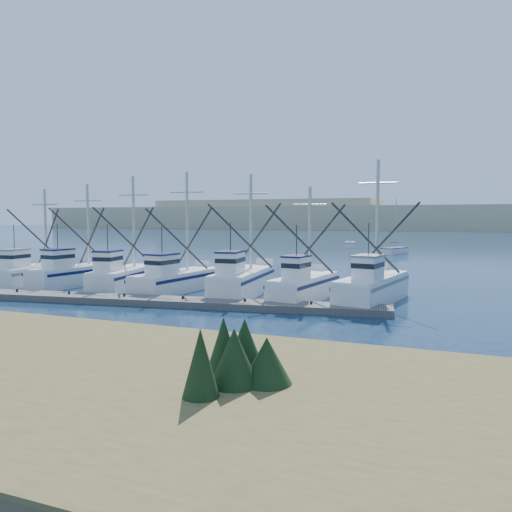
# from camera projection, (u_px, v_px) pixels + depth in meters

# --- Properties ---
(ground) EXTENTS (500.00, 500.00, 0.00)m
(ground) POSITION_uv_depth(u_px,v_px,m) (212.00, 339.00, 22.49)
(ground) COLOR #0D223D
(ground) RESTS_ON ground
(floating_dock) EXTENTS (31.31, 6.23, 0.42)m
(floating_dock) POSITION_uv_depth(u_px,v_px,m) (139.00, 300.00, 31.68)
(floating_dock) COLOR #645E59
(floating_dock) RESTS_ON ground
(dune_ridge) EXTENTS (360.00, 60.00, 10.00)m
(dune_ridge) POSITION_uv_depth(u_px,v_px,m) (426.00, 218.00, 217.14)
(dune_ridge) COLOR tan
(dune_ridge) RESTS_ON ground
(trawler_fleet) EXTENTS (31.11, 8.73, 9.22)m
(trawler_fleet) POSITION_uv_depth(u_px,v_px,m) (182.00, 279.00, 36.31)
(trawler_fleet) COLOR white
(trawler_fleet) RESTS_ON ground
(sailboat_near) EXTENTS (3.56, 5.71, 8.10)m
(sailboat_near) POSITION_uv_depth(u_px,v_px,m) (395.00, 251.00, 73.22)
(sailboat_near) COLOR white
(sailboat_near) RESTS_ON ground
(sailboat_far) EXTENTS (2.65, 6.12, 8.10)m
(sailboat_far) POSITION_uv_depth(u_px,v_px,m) (350.00, 245.00, 89.60)
(sailboat_far) COLOR white
(sailboat_far) RESTS_ON ground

